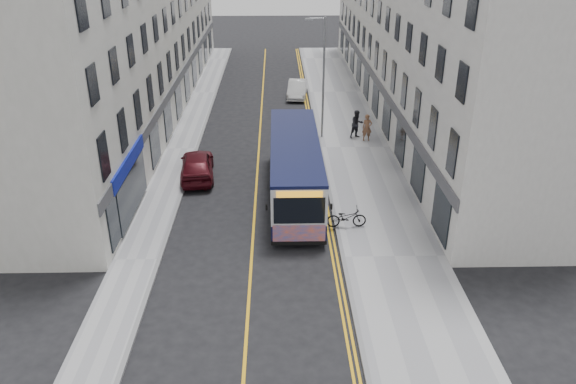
{
  "coord_description": "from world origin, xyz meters",
  "views": [
    {
      "loc": [
        1.13,
        -21.97,
        13.26
      ],
      "look_at": [
        1.67,
        2.27,
        1.6
      ],
      "focal_mm": 35.0,
      "sensor_mm": 36.0,
      "label": 1
    }
  ],
  "objects_px": {
    "bicycle": "(346,217)",
    "car_maroon": "(197,165)",
    "pedestrian_far": "(357,124)",
    "city_bus": "(295,167)",
    "streetlamp": "(322,75)",
    "car_white": "(297,89)",
    "pedestrian_near": "(367,128)"
  },
  "relations": [
    {
      "from": "pedestrian_near",
      "to": "pedestrian_far",
      "type": "distance_m",
      "value": 0.83
    },
    {
      "from": "car_white",
      "to": "car_maroon",
      "type": "distance_m",
      "value": 17.56
    },
    {
      "from": "bicycle",
      "to": "car_maroon",
      "type": "distance_m",
      "value": 10.0
    },
    {
      "from": "streetlamp",
      "to": "car_maroon",
      "type": "bearing_deg",
      "value": -140.06
    },
    {
      "from": "bicycle",
      "to": "streetlamp",
      "type": "bearing_deg",
      "value": -0.43
    },
    {
      "from": "city_bus",
      "to": "bicycle",
      "type": "bearing_deg",
      "value": -56.45
    },
    {
      "from": "car_white",
      "to": "pedestrian_near",
      "type": "bearing_deg",
      "value": -63.02
    },
    {
      "from": "pedestrian_far",
      "to": "car_maroon",
      "type": "bearing_deg",
      "value": -171.73
    },
    {
      "from": "city_bus",
      "to": "car_maroon",
      "type": "xyz_separation_m",
      "value": [
        -5.5,
        2.69,
        -0.95
      ]
    },
    {
      "from": "car_white",
      "to": "car_maroon",
      "type": "height_order",
      "value": "car_maroon"
    },
    {
      "from": "city_bus",
      "to": "car_maroon",
      "type": "relative_size",
      "value": 2.38
    },
    {
      "from": "pedestrian_near",
      "to": "pedestrian_far",
      "type": "relative_size",
      "value": 0.94
    },
    {
      "from": "pedestrian_far",
      "to": "streetlamp",
      "type": "bearing_deg",
      "value": 151.4
    },
    {
      "from": "streetlamp",
      "to": "city_bus",
      "type": "bearing_deg",
      "value": -102.91
    },
    {
      "from": "city_bus",
      "to": "car_white",
      "type": "xyz_separation_m",
      "value": [
        0.84,
        19.07,
        -1.05
      ]
    },
    {
      "from": "city_bus",
      "to": "car_white",
      "type": "height_order",
      "value": "city_bus"
    },
    {
      "from": "car_white",
      "to": "bicycle",
      "type": "bearing_deg",
      "value": -80.54
    },
    {
      "from": "streetlamp",
      "to": "car_white",
      "type": "relative_size",
      "value": 1.91
    },
    {
      "from": "bicycle",
      "to": "car_white",
      "type": "height_order",
      "value": "car_white"
    },
    {
      "from": "bicycle",
      "to": "pedestrian_far",
      "type": "xyz_separation_m",
      "value": [
        2.13,
        12.32,
        0.45
      ]
    },
    {
      "from": "bicycle",
      "to": "car_maroon",
      "type": "xyz_separation_m",
      "value": [
        -7.83,
        6.21,
        0.17
      ]
    },
    {
      "from": "city_bus",
      "to": "streetlamp",
      "type": "bearing_deg",
      "value": 77.09
    },
    {
      "from": "pedestrian_far",
      "to": "car_maroon",
      "type": "relative_size",
      "value": 0.41
    },
    {
      "from": "bicycle",
      "to": "car_white",
      "type": "xyz_separation_m",
      "value": [
        -1.5,
        22.59,
        0.07
      ]
    },
    {
      "from": "pedestrian_far",
      "to": "car_maroon",
      "type": "xyz_separation_m",
      "value": [
        -9.96,
        -6.11,
        -0.28
      ]
    },
    {
      "from": "streetlamp",
      "to": "pedestrian_far",
      "type": "relative_size",
      "value": 4.22
    },
    {
      "from": "pedestrian_near",
      "to": "pedestrian_far",
      "type": "height_order",
      "value": "pedestrian_far"
    },
    {
      "from": "streetlamp",
      "to": "pedestrian_far",
      "type": "height_order",
      "value": "streetlamp"
    },
    {
      "from": "streetlamp",
      "to": "pedestrian_far",
      "type": "xyz_separation_m",
      "value": [
        2.4,
        -0.22,
        -3.31
      ]
    },
    {
      "from": "bicycle",
      "to": "car_maroon",
      "type": "relative_size",
      "value": 0.41
    },
    {
      "from": "bicycle",
      "to": "car_white",
      "type": "relative_size",
      "value": 0.45
    },
    {
      "from": "city_bus",
      "to": "pedestrian_far",
      "type": "distance_m",
      "value": 9.9
    }
  ]
}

